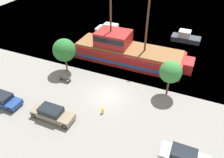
% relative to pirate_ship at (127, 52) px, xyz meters
% --- Properties ---
extents(ground_plane, '(160.00, 160.00, 0.00)m').
position_rel_pirate_ship_xyz_m(ground_plane, '(0.76, -8.87, -1.62)').
color(ground_plane, gray).
extents(water_surface, '(80.00, 80.00, 0.00)m').
position_rel_pirate_ship_xyz_m(water_surface, '(0.76, 35.13, -1.62)').
color(water_surface, '#38667F').
rests_on(water_surface, ground).
extents(pirate_ship, '(17.96, 4.92, 10.28)m').
position_rel_pirate_ship_xyz_m(pirate_ship, '(0.00, 0.00, 0.00)').
color(pirate_ship, '#A31E1E').
rests_on(pirate_ship, water_surface).
extents(moored_boat_dockside, '(6.61, 2.51, 1.80)m').
position_rel_pirate_ship_xyz_m(moored_boat_dockside, '(-6.02, 8.47, -0.95)').
color(moored_boat_dockside, silver).
rests_on(moored_boat_dockside, water_surface).
extents(moored_boat_outer, '(5.06, 2.26, 1.93)m').
position_rel_pirate_ship_xyz_m(moored_boat_outer, '(7.44, 10.80, -0.91)').
color(moored_boat_outer, '#2D333D').
rests_on(moored_boat_outer, water_surface).
extents(parked_car_curb_front, '(4.92, 1.79, 1.47)m').
position_rel_pirate_ship_xyz_m(parked_car_curb_front, '(-3.27, -14.76, -0.90)').
color(parked_car_curb_front, '#7F705B').
rests_on(parked_car_curb_front, ground_plane).
extents(parked_car_curb_mid, '(4.39, 1.78, 1.35)m').
position_rel_pirate_ship_xyz_m(parked_car_curb_mid, '(10.94, -14.53, -0.95)').
color(parked_car_curb_mid, '#B7BCC6').
rests_on(parked_car_curb_mid, ground_plane).
extents(parked_car_curb_rear, '(4.39, 1.84, 1.42)m').
position_rel_pirate_ship_xyz_m(parked_car_curb_rear, '(-10.03, -15.15, -0.91)').
color(parked_car_curb_rear, navy).
rests_on(parked_car_curb_rear, ground_plane).
extents(fire_hydrant, '(0.42, 0.25, 0.76)m').
position_rel_pirate_ship_xyz_m(fire_hydrant, '(1.51, -11.86, -1.21)').
color(fire_hydrant, yellow).
rests_on(fire_hydrant, ground_plane).
extents(bench_promenade_east, '(1.57, 0.45, 0.85)m').
position_rel_pirate_ship_xyz_m(bench_promenade_east, '(-5.86, -8.35, -1.19)').
color(bench_promenade_east, '#4C4742').
rests_on(bench_promenade_east, ground_plane).
extents(tree_row_east, '(3.20, 3.20, 4.98)m').
position_rel_pirate_ship_xyz_m(tree_row_east, '(-7.06, -6.00, 1.76)').
color(tree_row_east, brown).
rests_on(tree_row_east, ground_plane).
extents(tree_row_mideast, '(2.71, 2.71, 4.73)m').
position_rel_pirate_ship_xyz_m(tree_row_mideast, '(7.53, -5.52, 1.74)').
color(tree_row_mideast, brown).
rests_on(tree_row_mideast, ground_plane).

